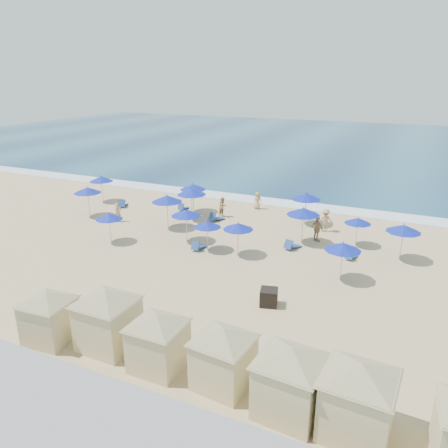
# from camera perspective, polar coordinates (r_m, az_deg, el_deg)

# --- Properties ---
(ground) EXTENTS (160.00, 160.00, 0.00)m
(ground) POSITION_cam_1_polar(r_m,az_deg,el_deg) (26.93, -1.72, -5.75)
(ground) COLOR tan
(ground) RESTS_ON ground
(ocean) EXTENTS (160.00, 80.00, 0.06)m
(ocean) POSITION_cam_1_polar(r_m,az_deg,el_deg) (78.44, 16.91, 9.82)
(ocean) COLOR navy
(ocean) RESTS_ON ground
(surf_line) EXTENTS (160.00, 2.50, 0.08)m
(surf_line) POSITION_cam_1_polar(r_m,az_deg,el_deg) (40.52, 8.18, 2.63)
(surf_line) COLOR white
(surf_line) RESTS_ON ground
(seawall) EXTENTS (160.00, 6.10, 1.22)m
(seawall) POSITION_cam_1_polar(r_m,az_deg,el_deg) (17.43, -23.49, -20.21)
(seawall) COLOR gray
(seawall) RESTS_ON ground
(trash_bin) EXTENTS (1.07, 1.07, 0.88)m
(trash_bin) POSITION_cam_1_polar(r_m,az_deg,el_deg) (22.76, 5.87, -9.50)
(trash_bin) COLOR black
(trash_bin) RESTS_ON ground
(cabana_0) EXTENTS (4.12, 4.12, 2.59)m
(cabana_0) POSITION_cam_1_polar(r_m,az_deg,el_deg) (20.87, -21.95, -10.39)
(cabana_0) COLOR beige
(cabana_0) RESTS_ON ground
(cabana_1) EXTENTS (4.73, 4.73, 2.97)m
(cabana_1) POSITION_cam_1_polar(r_m,az_deg,el_deg) (19.53, -15.01, -10.98)
(cabana_1) COLOR beige
(cabana_1) RESTS_ON ground
(cabana_2) EXTENTS (4.23, 4.23, 2.66)m
(cabana_2) POSITION_cam_1_polar(r_m,az_deg,el_deg) (17.95, -8.65, -14.03)
(cabana_2) COLOR beige
(cabana_2) RESTS_ON ground
(cabana_3) EXTENTS (4.25, 4.25, 2.68)m
(cabana_3) POSITION_cam_1_polar(r_m,az_deg,el_deg) (16.86, -0.06, -16.11)
(cabana_3) COLOR beige
(cabana_3) RESTS_ON ground
(cabana_4) EXTENTS (4.56, 4.56, 2.87)m
(cabana_4) POSITION_cam_1_polar(r_m,az_deg,el_deg) (15.81, 8.67, -18.59)
(cabana_4) COLOR beige
(cabana_4) RESTS_ON ground
(cabana_5) EXTENTS (4.68, 4.68, 2.94)m
(cabana_5) POSITION_cam_1_polar(r_m,az_deg,el_deg) (15.49, 17.21, -20.01)
(cabana_5) COLOR beige
(cabana_5) RESTS_ON ground
(umbrella_0) EXTENTS (2.19, 2.19, 2.49)m
(umbrella_0) POSITION_cam_1_polar(r_m,az_deg,el_deg) (42.07, -15.75, 5.70)
(umbrella_0) COLOR #A5A8AD
(umbrella_0) RESTS_ON ground
(umbrella_1) EXTENTS (2.26, 2.26, 2.57)m
(umbrella_1) POSITION_cam_1_polar(r_m,az_deg,el_deg) (37.87, -17.40, 4.24)
(umbrella_1) COLOR #A5A8AD
(umbrella_1) RESTS_ON ground
(umbrella_2) EXTENTS (2.24, 2.24, 2.55)m
(umbrella_2) POSITION_cam_1_polar(r_m,az_deg,el_deg) (37.42, -4.08, 4.86)
(umbrella_2) COLOR #A5A8AD
(umbrella_2) RESTS_ON ground
(umbrella_3) EXTENTS (1.92, 1.92, 2.19)m
(umbrella_3) POSITION_cam_1_polar(r_m,az_deg,el_deg) (31.44, -14.78, 0.97)
(umbrella_3) COLOR #A5A8AD
(umbrella_3) RESTS_ON ground
(umbrella_4) EXTENTS (2.39, 2.39, 2.73)m
(umbrella_4) POSITION_cam_1_polar(r_m,az_deg,el_deg) (35.26, -4.26, 4.25)
(umbrella_4) COLOR #A5A8AD
(umbrella_4) RESTS_ON ground
(umbrella_5) EXTENTS (2.15, 2.15, 2.45)m
(umbrella_5) POSITION_cam_1_polar(r_m,az_deg,el_deg) (30.58, -4.97, 1.49)
(umbrella_5) COLOR #A5A8AD
(umbrella_5) RESTS_ON ground
(umbrella_6) EXTENTS (1.86, 1.86, 2.12)m
(umbrella_6) POSITION_cam_1_polar(r_m,az_deg,el_deg) (28.99, -2.19, -0.04)
(umbrella_6) COLOR #A5A8AD
(umbrella_6) RESTS_ON ground
(umbrella_7) EXTENTS (2.34, 2.34, 2.66)m
(umbrella_7) POSITION_cam_1_polar(r_m,az_deg,el_deg) (30.62, 10.32, 1.63)
(umbrella_7) COLOR #A5A8AD
(umbrella_7) RESTS_ON ground
(umbrella_8) EXTENTS (2.01, 2.01, 2.29)m
(umbrella_8) POSITION_cam_1_polar(r_m,az_deg,el_deg) (28.15, 1.86, -0.29)
(umbrella_8) COLOR #A5A8AD
(umbrella_8) RESTS_ON ground
(umbrella_9) EXTENTS (1.83, 1.83, 2.08)m
(umbrella_9) POSITION_cam_1_polar(r_m,az_deg,el_deg) (31.15, 17.08, 0.41)
(umbrella_9) COLOR #A5A8AD
(umbrella_9) RESTS_ON ground
(umbrella_10) EXTENTS (2.16, 2.16, 2.45)m
(umbrella_10) POSITION_cam_1_polar(r_m,az_deg,el_deg) (29.53, 22.42, -0.54)
(umbrella_10) COLOR #A5A8AD
(umbrella_10) RESTS_ON ground
(umbrella_11) EXTENTS (2.09, 2.09, 2.38)m
(umbrella_11) POSITION_cam_1_polar(r_m,az_deg,el_deg) (25.50, 15.28, -2.87)
(umbrella_11) COLOR #A5A8AD
(umbrella_11) RESTS_ON ground
(umbrella_12) EXTENTS (2.31, 2.31, 2.63)m
(umbrella_12) POSITION_cam_1_polar(r_m,az_deg,el_deg) (34.65, 10.69, 3.57)
(umbrella_12) COLOR #A5A8AD
(umbrella_12) RESTS_ON ground
(umbrella_13) EXTENTS (2.37, 2.37, 2.69)m
(umbrella_13) POSITION_cam_1_polar(r_m,az_deg,el_deg) (33.47, -7.46, 3.30)
(umbrella_13) COLOR #A5A8AD
(umbrella_13) RESTS_ON ground
(beach_chair_0) EXTENTS (1.12, 1.50, 0.75)m
(beach_chair_0) POSITION_cam_1_polar(r_m,az_deg,el_deg) (40.29, -13.08, 2.56)
(beach_chair_0) COLOR navy
(beach_chair_0) RESTS_ON ground
(beach_chair_1) EXTENTS (0.56, 1.24, 0.68)m
(beach_chair_1) POSITION_cam_1_polar(r_m,az_deg,el_deg) (38.51, -5.40, 2.19)
(beach_chair_1) COLOR navy
(beach_chair_1) RESTS_ON ground
(beach_chair_2) EXTENTS (1.09, 1.52, 0.77)m
(beach_chair_2) POSITION_cam_1_polar(r_m,az_deg,el_deg) (35.41, -1.11, 0.83)
(beach_chair_2) COLOR navy
(beach_chair_2) RESTS_ON ground
(beach_chair_3) EXTENTS (0.64, 1.31, 0.70)m
(beach_chair_3) POSITION_cam_1_polar(r_m,az_deg,el_deg) (29.61, -3.42, -2.93)
(beach_chair_3) COLOR navy
(beach_chair_3) RESTS_ON ground
(beach_chair_4) EXTENTS (1.07, 1.47, 0.74)m
(beach_chair_4) POSITION_cam_1_polar(r_m,az_deg,el_deg) (30.04, 8.82, -2.77)
(beach_chair_4) COLOR navy
(beach_chair_4) RESTS_ON ground
(beach_chair_5) EXTENTS (0.73, 1.21, 0.62)m
(beach_chair_5) POSITION_cam_1_polar(r_m,az_deg,el_deg) (29.25, 16.23, -4.03)
(beach_chair_5) COLOR navy
(beach_chair_5) RESTS_ON ground
(beachgoer_0) EXTENTS (0.49, 0.64, 1.55)m
(beachgoer_0) POSITION_cam_1_polar(r_m,az_deg,el_deg) (36.11, -13.68, 1.49)
(beachgoer_0) COLOR tan
(beachgoer_0) RESTS_ON ground
(beachgoer_1) EXTENTS (0.85, 0.97, 1.68)m
(beachgoer_1) POSITION_cam_1_polar(r_m,az_deg,el_deg) (36.28, -0.14, 2.22)
(beachgoer_1) COLOR tan
(beachgoer_1) RESTS_ON ground
(beachgoer_2) EXTENTS (1.16, 1.00, 1.87)m
(beachgoer_2) POSITION_cam_1_polar(r_m,az_deg,el_deg) (31.53, 12.08, -0.61)
(beachgoer_2) COLOR tan
(beachgoer_2) RESTS_ON ground
(beachgoer_3) EXTENTS (1.27, 0.93, 1.77)m
(beachgoer_3) POSITION_cam_1_polar(r_m,az_deg,el_deg) (33.72, 13.12, 0.49)
(beachgoer_3) COLOR tan
(beachgoer_3) RESTS_ON ground
(beachgoer_4) EXTENTS (0.85, 0.66, 1.56)m
(beachgoer_4) POSITION_cam_1_polar(r_m,az_deg,el_deg) (38.63, 4.40, 3.11)
(beachgoer_4) COLOR tan
(beachgoer_4) RESTS_ON ground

